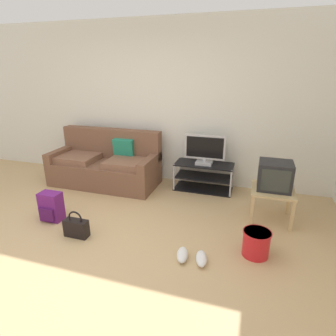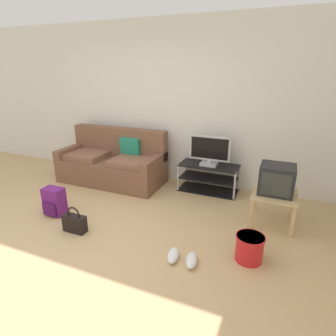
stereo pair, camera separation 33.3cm
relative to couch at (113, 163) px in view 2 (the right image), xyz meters
name	(u,v)px [view 2 (the right image)]	position (x,y,z in m)	size (l,w,h in m)	color
ground_plane	(74,248)	(0.69, -1.90, -0.35)	(9.00, 9.80, 0.02)	tan
wall_back	(161,103)	(0.69, 0.55, 1.01)	(9.00, 0.10, 2.70)	silver
couch	(113,163)	(0.00, 0.00, 0.00)	(1.83, 0.82, 0.92)	brown
tv_stand	(209,178)	(1.68, 0.23, -0.11)	(0.95, 0.43, 0.45)	black
flat_tv	(210,151)	(1.68, 0.20, 0.35)	(0.65, 0.22, 0.48)	#B2B2B7
side_table	(274,198)	(2.72, -0.48, 0.04)	(0.54, 0.54, 0.44)	tan
crt_tv	(277,179)	(2.72, -0.47, 0.29)	(0.41, 0.38, 0.37)	#232326
backpack	(54,202)	(-0.06, -1.38, -0.15)	(0.28, 0.25, 0.39)	#661E70
handbag	(75,223)	(0.48, -1.62, -0.22)	(0.29, 0.12, 0.34)	black
cleaning_bucket	(249,247)	(2.55, -1.35, -0.18)	(0.30, 0.30, 0.29)	red
sneakers_pair	(182,258)	(1.91, -1.65, -0.29)	(0.37, 0.28, 0.09)	white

